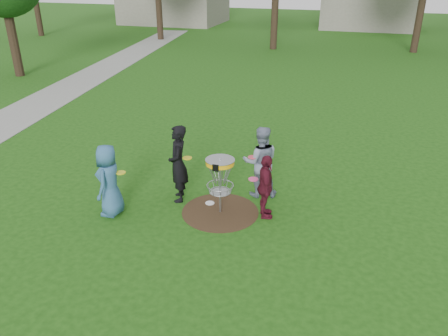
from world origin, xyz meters
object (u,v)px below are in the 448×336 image
(player_black, at_px, (178,164))
(player_grey, at_px, (260,162))
(disc_golf_basket, at_px, (220,173))
(player_maroon, at_px, (266,187))
(player_blue, at_px, (109,180))

(player_black, relative_size, player_grey, 1.06)
(player_black, distance_m, disc_golf_basket, 1.18)
(player_black, distance_m, player_maroon, 2.18)
(disc_golf_basket, bearing_deg, player_black, 164.97)
(player_blue, relative_size, player_black, 0.89)
(player_maroon, distance_m, disc_golf_basket, 1.06)
(player_blue, relative_size, player_grey, 0.94)
(player_blue, bearing_deg, player_maroon, 98.72)
(player_blue, xyz_separation_m, player_maroon, (3.40, 0.89, -0.09))
(player_black, relative_size, disc_golf_basket, 1.38)
(player_grey, bearing_deg, player_blue, 13.48)
(disc_golf_basket, bearing_deg, player_grey, 58.24)
(player_grey, relative_size, disc_golf_basket, 1.31)
(player_blue, xyz_separation_m, player_grey, (3.06, 1.87, 0.05))
(player_blue, distance_m, player_black, 1.64)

